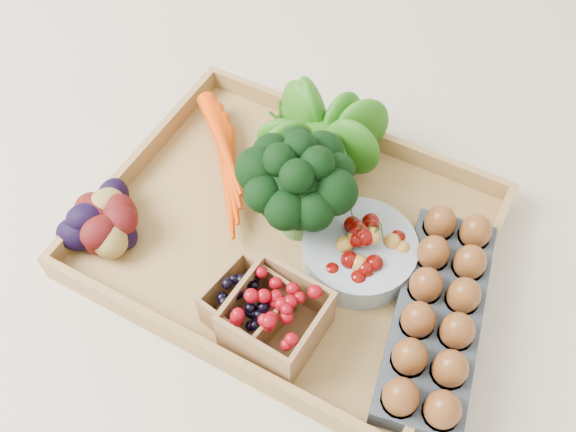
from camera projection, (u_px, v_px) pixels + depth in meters
The scene contains 10 objects.
ground at pixel (288, 239), 0.97m from camera, with size 4.00×4.00×0.00m, color beige.
tray at pixel (288, 236), 0.96m from camera, with size 0.55×0.45×0.01m, color #AC8448.
carrots at pixel (227, 158), 1.01m from camera, with size 0.21×0.15×0.05m, color #E43A00, non-canonical shape.
lettuce at pixel (321, 134), 0.98m from camera, with size 0.14×0.14×0.14m, color #224B0B.
broccoli at pixel (298, 202), 0.91m from camera, with size 0.16×0.16×0.13m, color black, non-canonical shape.
cherry_bowl at pixel (359, 252), 0.91m from camera, with size 0.16×0.16×0.04m, color #8C9EA5.
egg_carton at pixel (436, 318), 0.85m from camera, with size 0.11×0.32×0.04m, color #3D444E.
potatoes at pixel (103, 217), 0.92m from camera, with size 0.15×0.15×0.09m, color #400A0A, non-canonical shape.
punnet_blackberry at pixel (248, 305), 0.85m from camera, with size 0.09×0.09×0.07m, color black.
punnet_raspberry at pixel (276, 319), 0.83m from camera, with size 0.11×0.11×0.08m, color maroon.
Camera 1 is at (0.25, -0.47, 0.81)m, focal length 40.00 mm.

